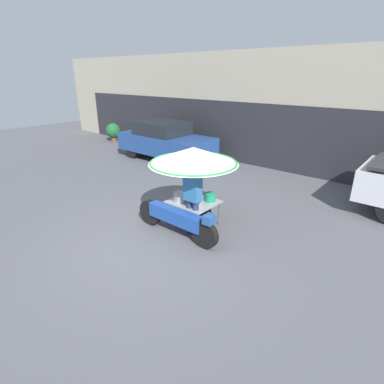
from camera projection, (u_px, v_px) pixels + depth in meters
The scene contains 6 objects.
ground_plane at pixel (153, 243), 6.47m from camera, with size 36.00×36.00×0.00m, color #56565B.
shopfront_building at pixel (302, 111), 11.20m from camera, with size 28.00×2.06×4.26m.
vendor_motorcycle_cart at pixel (192, 166), 6.66m from camera, with size 2.27×2.02×1.91m.
vendor_person at pixel (193, 196), 6.54m from camera, with size 0.38×0.22×1.66m.
parked_car at pixel (165, 140), 12.58m from camera, with size 4.20×1.80×1.59m.
potted_plant at pixel (113, 131), 16.13m from camera, with size 0.78×0.78×0.96m.
Camera 1 is at (4.25, -3.76, 3.40)m, focal length 28.00 mm.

